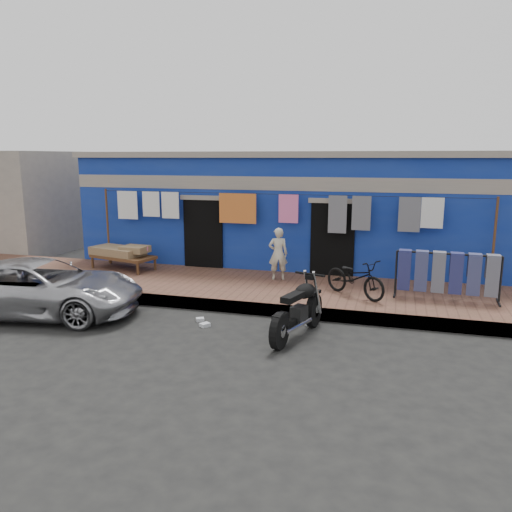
# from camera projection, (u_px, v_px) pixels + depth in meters

# --- Properties ---
(ground) EXTENTS (80.00, 80.00, 0.00)m
(ground) POSITION_uv_depth(u_px,v_px,m) (225.00, 340.00, 8.95)
(ground) COLOR black
(ground) RESTS_ON ground
(sidewalk) EXTENTS (28.00, 3.00, 0.25)m
(sidewalk) POSITION_uv_depth(u_px,v_px,m) (268.00, 291.00, 11.76)
(sidewalk) COLOR brown
(sidewalk) RESTS_ON ground
(curb) EXTENTS (28.00, 0.10, 0.25)m
(curb) POSITION_uv_depth(u_px,v_px,m) (250.00, 308.00, 10.39)
(curb) COLOR gray
(curb) RESTS_ON ground
(building) EXTENTS (12.20, 5.20, 3.36)m
(building) POSITION_uv_depth(u_px,v_px,m) (301.00, 208.00, 15.21)
(building) COLOR navy
(building) RESTS_ON ground
(neighbor_left) EXTENTS (6.00, 5.00, 3.40)m
(neighbor_left) POSITION_uv_depth(u_px,v_px,m) (4.00, 199.00, 18.19)
(neighbor_left) COLOR #9E9384
(neighbor_left) RESTS_ON ground
(clothesline) EXTENTS (10.06, 0.06, 2.10)m
(clothesline) POSITION_uv_depth(u_px,v_px,m) (271.00, 213.00, 12.67)
(clothesline) COLOR brown
(clothesline) RESTS_ON sidewalk
(car) EXTENTS (4.49, 2.64, 1.19)m
(car) POSITION_uv_depth(u_px,v_px,m) (41.00, 287.00, 10.27)
(car) COLOR #ACABB0
(car) RESTS_ON ground
(seated_person) EXTENTS (0.53, 0.42, 1.29)m
(seated_person) POSITION_uv_depth(u_px,v_px,m) (278.00, 254.00, 12.17)
(seated_person) COLOR beige
(seated_person) RESTS_ON sidewalk
(bicycle) EXTENTS (1.60, 1.37, 1.02)m
(bicycle) POSITION_uv_depth(u_px,v_px,m) (355.00, 273.00, 10.74)
(bicycle) COLOR black
(bicycle) RESTS_ON sidewalk
(motorcycle) EXTENTS (1.49, 2.01, 1.10)m
(motorcycle) POSITION_uv_depth(u_px,v_px,m) (298.00, 308.00, 8.99)
(motorcycle) COLOR black
(motorcycle) RESTS_ON ground
(charpoy) EXTENTS (2.25, 1.72, 0.62)m
(charpoy) POSITION_uv_depth(u_px,v_px,m) (123.00, 257.00, 13.42)
(charpoy) COLOR brown
(charpoy) RESTS_ON sidewalk
(jeans_rack) EXTENTS (2.23, 0.65, 1.05)m
(jeans_rack) POSITION_uv_depth(u_px,v_px,m) (447.00, 275.00, 10.51)
(jeans_rack) COLOR black
(jeans_rack) RESTS_ON sidewalk
(litter_a) EXTENTS (0.19, 0.18, 0.07)m
(litter_a) POSITION_uv_depth(u_px,v_px,m) (200.00, 320.00, 9.95)
(litter_a) COLOR silver
(litter_a) RESTS_ON ground
(litter_b) EXTENTS (0.17, 0.18, 0.07)m
(litter_b) POSITION_uv_depth(u_px,v_px,m) (308.00, 323.00, 9.73)
(litter_b) COLOR silver
(litter_b) RESTS_ON ground
(litter_c) EXTENTS (0.22, 0.23, 0.07)m
(litter_c) POSITION_uv_depth(u_px,v_px,m) (205.00, 325.00, 9.63)
(litter_c) COLOR silver
(litter_c) RESTS_ON ground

